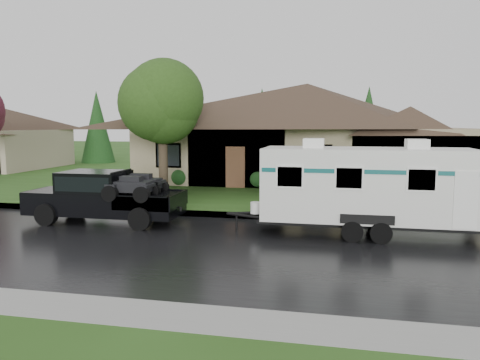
% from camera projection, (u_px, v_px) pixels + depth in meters
% --- Properties ---
extents(ground, '(140.00, 140.00, 0.00)m').
position_uv_depth(ground, '(212.00, 231.00, 14.95)').
color(ground, '#284A17').
rests_on(ground, ground).
extents(road, '(140.00, 8.00, 0.01)m').
position_uv_depth(road, '(193.00, 246.00, 13.01)').
color(road, black).
rests_on(road, ground).
extents(curb, '(140.00, 0.50, 0.15)m').
position_uv_depth(curb, '(229.00, 215.00, 17.13)').
color(curb, gray).
rests_on(curb, ground).
extents(lawn, '(140.00, 26.00, 0.15)m').
position_uv_depth(lawn, '(275.00, 177.00, 29.51)').
color(lawn, '#284A17').
rests_on(lawn, ground).
extents(house_main, '(19.44, 10.80, 6.90)m').
position_uv_depth(house_main, '(312.00, 120.00, 27.49)').
color(house_main, gray).
rests_on(house_main, lawn).
extents(tree_left_green, '(3.61, 3.61, 5.97)m').
position_uv_depth(tree_left_green, '(162.00, 104.00, 20.77)').
color(tree_left_green, '#382B1E').
rests_on(tree_left_green, lawn).
extents(shrub_row, '(13.60, 1.00, 1.00)m').
position_uv_depth(shrub_row, '(299.00, 179.00, 23.50)').
color(shrub_row, '#143814').
rests_on(shrub_row, lawn).
extents(pickup_truck, '(5.33, 2.02, 1.78)m').
position_uv_depth(pickup_truck, '(102.00, 195.00, 16.11)').
color(pickup_truck, black).
rests_on(pickup_truck, ground).
extents(travel_trailer, '(6.57, 2.31, 2.95)m').
position_uv_depth(travel_trailer, '(366.00, 184.00, 14.23)').
color(travel_trailer, silver).
rests_on(travel_trailer, ground).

